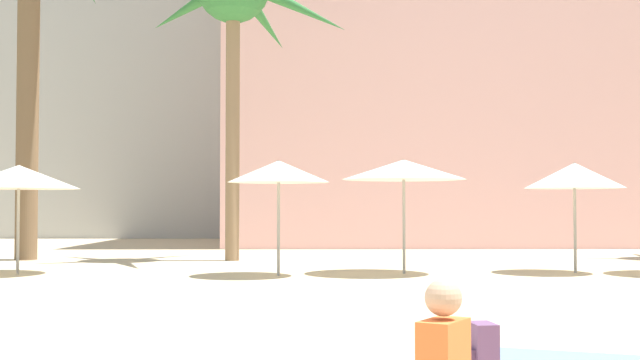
{
  "coord_description": "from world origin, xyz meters",
  "views": [
    {
      "loc": [
        0.49,
        -5.17,
        1.34
      ],
      "look_at": [
        0.69,
        7.18,
        1.76
      ],
      "focal_mm": 46.59,
      "sensor_mm": 36.0,
      "label": 1
    }
  ],
  "objects": [
    {
      "name": "hotel_pink",
      "position": [
        9.76,
        27.59,
        6.66
      ],
      "size": [
        24.19,
        11.53,
        13.32
      ],
      "primitive_type": "cube",
      "color": "beige",
      "rests_on": "ground"
    },
    {
      "name": "palm_tree_center",
      "position": [
        -1.42,
        16.08,
        6.67
      ],
      "size": [
        5.77,
        5.88,
        8.05
      ],
      "color": "#896B4C",
      "rests_on": "ground"
    },
    {
      "name": "cafe_umbrella_1",
      "position": [
        2.48,
        11.78,
        2.12
      ],
      "size": [
        2.55,
        2.55,
        2.33
      ],
      "color": "gray",
      "rests_on": "ground"
    },
    {
      "name": "cafe_umbrella_2",
      "position": [
        -5.37,
        11.76,
        1.97
      ],
      "size": [
        2.43,
        2.43,
        2.21
      ],
      "color": "gray",
      "rests_on": "ground"
    },
    {
      "name": "cafe_umbrella_3",
      "position": [
        -0.07,
        11.26,
        2.06
      ],
      "size": [
        2.03,
        2.03,
        2.28
      ],
      "color": "gray",
      "rests_on": "ground"
    },
    {
      "name": "cafe_umbrella_6",
      "position": [
        6.05,
        11.94,
        2.01
      ],
      "size": [
        2.05,
        2.05,
        2.28
      ],
      "color": "gray",
      "rests_on": "ground"
    },
    {
      "name": "backpack",
      "position": [
        1.88,
        1.46,
        0.2
      ],
      "size": [
        0.27,
        0.32,
        0.42
      ],
      "rotation": [
        0.0,
        0.0,
        3.26
      ],
      "color": "#674368",
      "rests_on": "ground"
    }
  ]
}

